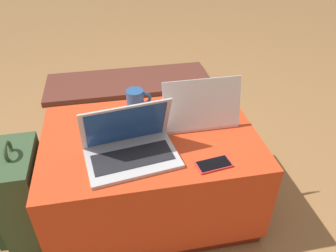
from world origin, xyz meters
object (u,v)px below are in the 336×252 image
(cell_phone, at_px, (214,164))
(backpack, at_px, (22,197))
(laptop_near, at_px, (130,146))
(laptop_far, at_px, (198,112))
(coffee_mug, at_px, (136,99))

(cell_phone, distance_m, backpack, 0.89)
(laptop_near, bearing_deg, laptop_far, 21.88)
(laptop_near, height_order, coffee_mug, laptop_near)
(cell_phone, relative_size, coffee_mug, 1.19)
(laptop_far, distance_m, backpack, 0.90)
(laptop_near, height_order, cell_phone, laptop_near)
(laptop_far, distance_m, coffee_mug, 0.32)
(cell_phone, distance_m, coffee_mug, 0.56)
(laptop_near, height_order, backpack, laptop_near)
(backpack, bearing_deg, coffee_mug, 116.38)
(laptop_far, height_order, backpack, laptop_far)
(laptop_far, xyz_separation_m, coffee_mug, (-0.27, 0.17, -0.00))
(backpack, bearing_deg, laptop_far, 97.36)
(coffee_mug, bearing_deg, cell_phone, -62.26)
(coffee_mug, bearing_deg, backpack, -153.05)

